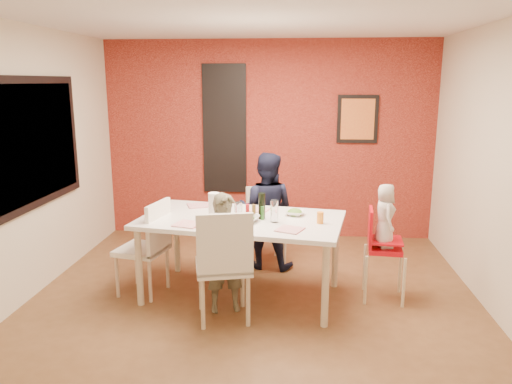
# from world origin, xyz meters

# --- Properties ---
(ground) EXTENTS (4.50, 4.50, 0.00)m
(ground) POSITION_xyz_m (0.00, 0.00, 0.00)
(ground) COLOR brown
(ground) RESTS_ON ground
(ceiling) EXTENTS (4.50, 4.50, 0.02)m
(ceiling) POSITION_xyz_m (0.00, 0.00, 2.70)
(ceiling) COLOR silver
(ceiling) RESTS_ON wall_back
(wall_back) EXTENTS (4.50, 0.02, 2.70)m
(wall_back) POSITION_xyz_m (0.00, 2.25, 1.35)
(wall_back) COLOR beige
(wall_back) RESTS_ON ground
(wall_front) EXTENTS (4.50, 0.02, 2.70)m
(wall_front) POSITION_xyz_m (0.00, -2.25, 1.35)
(wall_front) COLOR beige
(wall_front) RESTS_ON ground
(wall_left) EXTENTS (0.02, 4.50, 2.70)m
(wall_left) POSITION_xyz_m (-2.25, 0.00, 1.35)
(wall_left) COLOR beige
(wall_left) RESTS_ON ground
(wall_right) EXTENTS (0.02, 4.50, 2.70)m
(wall_right) POSITION_xyz_m (2.25, 0.00, 1.35)
(wall_right) COLOR beige
(wall_right) RESTS_ON ground
(brick_accent_wall) EXTENTS (4.50, 0.02, 2.70)m
(brick_accent_wall) POSITION_xyz_m (0.00, 2.23, 1.35)
(brick_accent_wall) COLOR maroon
(brick_accent_wall) RESTS_ON ground
(picture_window_frame) EXTENTS (0.05, 1.70, 1.30)m
(picture_window_frame) POSITION_xyz_m (-2.22, 0.20, 1.55)
(picture_window_frame) COLOR black
(picture_window_frame) RESTS_ON wall_left
(picture_window_pane) EXTENTS (0.02, 1.55, 1.15)m
(picture_window_pane) POSITION_xyz_m (-2.21, 0.20, 1.55)
(picture_window_pane) COLOR black
(picture_window_pane) RESTS_ON wall_left
(glassblock_strip) EXTENTS (0.55, 0.03, 1.70)m
(glassblock_strip) POSITION_xyz_m (-0.60, 2.21, 1.50)
(glassblock_strip) COLOR silver
(glassblock_strip) RESTS_ON wall_back
(glassblock_surround) EXTENTS (0.60, 0.03, 1.76)m
(glassblock_surround) POSITION_xyz_m (-0.60, 2.21, 1.50)
(glassblock_surround) COLOR black
(glassblock_surround) RESTS_ON wall_back
(art_print_frame) EXTENTS (0.54, 0.03, 0.64)m
(art_print_frame) POSITION_xyz_m (1.20, 2.21, 1.65)
(art_print_frame) COLOR black
(art_print_frame) RESTS_ON wall_back
(art_print_canvas) EXTENTS (0.44, 0.01, 0.54)m
(art_print_canvas) POSITION_xyz_m (1.20, 2.19, 1.65)
(art_print_canvas) COLOR orange
(art_print_canvas) RESTS_ON wall_back
(dining_table) EXTENTS (2.12, 1.40, 0.82)m
(dining_table) POSITION_xyz_m (-0.13, 0.13, 0.75)
(dining_table) COLOR white
(dining_table) RESTS_ON ground
(chair_near) EXTENTS (0.59, 0.59, 1.06)m
(chair_near) POSITION_xyz_m (-0.22, -0.46, 0.59)
(chair_near) COLOR silver
(chair_near) RESTS_ON ground
(chair_far) EXTENTS (0.54, 0.54, 0.90)m
(chair_far) POSITION_xyz_m (0.03, 1.21, 0.50)
(chair_far) COLOR white
(chair_far) RESTS_ON ground
(chair_left) EXTENTS (0.54, 0.54, 0.98)m
(chair_left) POSITION_xyz_m (-1.07, 0.09, 0.55)
(chair_left) COLOR white
(chair_left) RESTS_ON ground
(high_chair) EXTENTS (0.42, 0.42, 0.92)m
(high_chair) POSITION_xyz_m (1.25, 0.19, 0.56)
(high_chair) COLOR red
(high_chair) RESTS_ON ground
(child_near) EXTENTS (0.48, 0.39, 1.14)m
(child_near) POSITION_xyz_m (-0.24, -0.21, 0.57)
(child_near) COLOR brown
(child_near) RESTS_ON ground
(child_far) EXTENTS (0.74, 0.62, 1.36)m
(child_far) POSITION_xyz_m (0.06, 0.97, 0.68)
(child_far) COLOR black
(child_far) RESTS_ON ground
(toddler) EXTENTS (0.24, 0.33, 0.63)m
(toddler) POSITION_xyz_m (1.27, 0.19, 0.86)
(toddler) COLOR beige
(toddler) RESTS_ON high_chair
(plate_near_left) EXTENTS (0.29, 0.29, 0.01)m
(plate_near_left) POSITION_xyz_m (-0.61, -0.16, 0.83)
(plate_near_left) COLOR white
(plate_near_left) RESTS_ON dining_table
(plate_far_mid) EXTENTS (0.24, 0.24, 0.01)m
(plate_far_mid) POSITION_xyz_m (0.02, 0.44, 0.83)
(plate_far_mid) COLOR white
(plate_far_mid) RESTS_ON dining_table
(plate_near_right) EXTENTS (0.29, 0.29, 0.01)m
(plate_near_right) POSITION_xyz_m (0.36, -0.25, 0.83)
(plate_near_right) COLOR silver
(plate_near_right) RESTS_ON dining_table
(plate_far_left) EXTENTS (0.30, 0.30, 0.01)m
(plate_far_left) POSITION_xyz_m (-0.65, 0.57, 0.83)
(plate_far_left) COLOR silver
(plate_far_left) RESTS_ON dining_table
(salad_bowl_a) EXTENTS (0.29, 0.29, 0.06)m
(salad_bowl_a) POSITION_xyz_m (-0.06, -0.01, 0.85)
(salad_bowl_a) COLOR silver
(salad_bowl_a) RESTS_ON dining_table
(salad_bowl_b) EXTENTS (0.23, 0.23, 0.05)m
(salad_bowl_b) POSITION_xyz_m (0.40, 0.28, 0.85)
(salad_bowl_b) COLOR white
(salad_bowl_b) RESTS_ON dining_table
(wine_bottle) EXTENTS (0.07, 0.07, 0.26)m
(wine_bottle) POSITION_xyz_m (0.07, 0.12, 0.95)
(wine_bottle) COLOR black
(wine_bottle) RESTS_ON dining_table
(wine_glass_a) EXTENTS (0.07, 0.07, 0.21)m
(wine_glass_a) POSITION_xyz_m (-0.13, -0.10, 0.93)
(wine_glass_a) COLOR white
(wine_glass_a) RESTS_ON dining_table
(wine_glass_b) EXTENTS (0.07, 0.07, 0.21)m
(wine_glass_b) POSITION_xyz_m (0.20, 0.01, 0.93)
(wine_glass_b) COLOR white
(wine_glass_b) RESTS_ON dining_table
(paper_towel_roll) EXTENTS (0.11, 0.11, 0.25)m
(paper_towel_roll) POSITION_xyz_m (-0.40, 0.10, 0.95)
(paper_towel_roll) COLOR white
(paper_towel_roll) RESTS_ON dining_table
(condiment_red) EXTENTS (0.04, 0.04, 0.14)m
(condiment_red) POSITION_xyz_m (-0.07, 0.11, 0.89)
(condiment_red) COLOR red
(condiment_red) RESTS_ON dining_table
(condiment_green) EXTENTS (0.03, 0.03, 0.13)m
(condiment_green) POSITION_xyz_m (0.08, 0.08, 0.89)
(condiment_green) COLOR #2B6923
(condiment_green) RESTS_ON dining_table
(condiment_brown) EXTENTS (0.04, 0.04, 0.15)m
(condiment_brown) POSITION_xyz_m (-0.00, 0.10, 0.89)
(condiment_brown) COLOR brown
(condiment_brown) RESTS_ON dining_table
(sippy_cup) EXTENTS (0.06, 0.06, 0.11)m
(sippy_cup) POSITION_xyz_m (0.64, 0.00, 0.88)
(sippy_cup) COLOR orange
(sippy_cup) RESTS_ON dining_table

